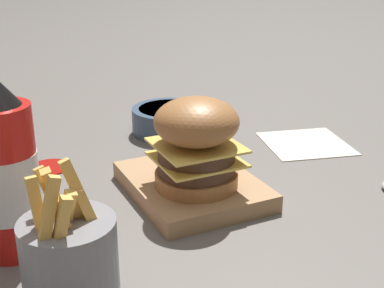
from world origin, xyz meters
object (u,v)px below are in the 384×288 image
(serving_board, at_px, (192,186))
(burger, at_px, (196,142))
(side_bowl, at_px, (170,119))
(fries_basket, at_px, (69,256))
(ketchup_bottle, at_px, (5,176))

(serving_board, distance_m, burger, 0.08)
(burger, relative_size, side_bowl, 0.88)
(burger, xyz_separation_m, fries_basket, (0.13, -0.20, -0.04))
(burger, bearing_deg, side_bowl, 163.63)
(serving_board, distance_m, ketchup_bottle, 0.26)
(fries_basket, relative_size, side_bowl, 1.06)
(fries_basket, xyz_separation_m, side_bowl, (-0.40, 0.28, -0.02))
(burger, xyz_separation_m, side_bowl, (-0.27, 0.08, -0.06))
(ketchup_bottle, bearing_deg, side_bowl, 132.12)
(serving_board, relative_size, ketchup_bottle, 0.99)
(burger, height_order, ketchup_bottle, ketchup_bottle)
(burger, distance_m, side_bowl, 0.29)
(ketchup_bottle, distance_m, fries_basket, 0.13)
(serving_board, bearing_deg, burger, -12.18)
(ketchup_bottle, height_order, side_bowl, ketchup_bottle)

